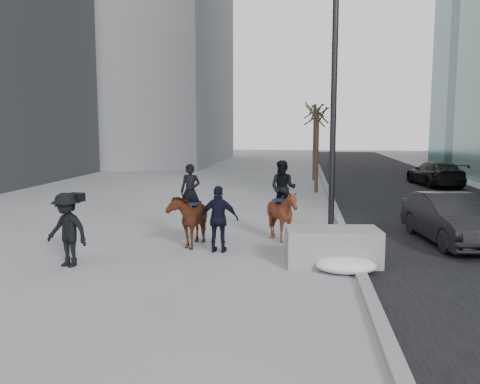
# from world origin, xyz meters

# --- Properties ---
(ground) EXTENTS (120.00, 120.00, 0.00)m
(ground) POSITION_xyz_m (0.00, 0.00, 0.00)
(ground) COLOR gray
(ground) RESTS_ON ground
(road) EXTENTS (8.00, 90.00, 0.01)m
(road) POSITION_xyz_m (7.00, 10.00, 0.01)
(road) COLOR black
(road) RESTS_ON ground
(curb) EXTENTS (0.25, 90.00, 0.12)m
(curb) POSITION_xyz_m (3.00, 10.00, 0.06)
(curb) COLOR gray
(curb) RESTS_ON ground
(planter) EXTENTS (2.30, 1.32, 0.88)m
(planter) POSITION_xyz_m (2.43, -0.50, 0.44)
(planter) COLOR gray
(planter) RESTS_ON ground
(car_near) EXTENTS (2.03, 4.40, 1.40)m
(car_near) POSITION_xyz_m (5.87, 2.19, 0.70)
(car_near) COLOR black
(car_near) RESTS_ON ground
(car_far) EXTENTS (2.56, 4.98, 1.38)m
(car_far) POSITION_xyz_m (9.04, 16.73, 0.69)
(car_far) COLOR black
(car_far) RESTS_ON ground
(tree_near) EXTENTS (1.20, 1.20, 4.63)m
(tree_near) POSITION_xyz_m (2.40, 13.13, 2.32)
(tree_near) COLOR #382921
(tree_near) RESTS_ON ground
(tree_far) EXTENTS (1.20, 1.20, 5.13)m
(tree_far) POSITION_xyz_m (2.40, 18.82, 2.57)
(tree_far) COLOR #35261F
(tree_far) RESTS_ON ground
(mounted_left) EXTENTS (0.95, 1.81, 2.26)m
(mounted_left) POSITION_xyz_m (-1.40, 1.12, 0.84)
(mounted_left) COLOR #491C0E
(mounted_left) RESTS_ON ground
(mounted_right) EXTENTS (1.54, 1.65, 2.32)m
(mounted_right) POSITION_xyz_m (1.15, 1.87, 0.93)
(mounted_right) COLOR #46190E
(mounted_right) RESTS_ON ground
(feeder) EXTENTS (1.04, 0.87, 1.75)m
(feeder) POSITION_xyz_m (-0.46, 0.41, 0.88)
(feeder) COLOR black
(feeder) RESTS_ON ground
(camera_crew) EXTENTS (1.28, 0.97, 1.75)m
(camera_crew) POSITION_xyz_m (-3.77, -1.39, 0.89)
(camera_crew) COLOR black
(camera_crew) RESTS_ON ground
(lamppost) EXTENTS (0.25, 2.41, 9.09)m
(lamppost) POSITION_xyz_m (2.60, 3.55, 4.99)
(lamppost) COLOR black
(lamppost) RESTS_ON ground
(snow_piles) EXTENTS (1.37, 4.53, 0.35)m
(snow_piles) POSITION_xyz_m (2.70, 0.50, 0.17)
(snow_piles) COLOR white
(snow_piles) RESTS_ON ground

